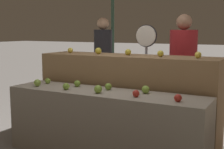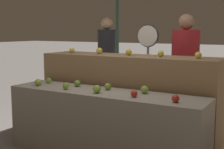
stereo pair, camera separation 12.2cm
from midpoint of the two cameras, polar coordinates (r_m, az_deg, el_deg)
display_counter_front at (r=3.57m, az=-2.44°, el=-9.17°), size 2.33×0.55×0.77m
display_counter_back at (r=4.04m, az=1.91°, el=-4.49°), size 2.33×0.55×1.13m
apple_front_0 at (r=3.91m, az=-14.36°, el=-1.48°), size 0.09×0.09×0.09m
apple_front_1 at (r=3.61m, az=-9.35°, el=-2.17°), size 0.08×0.08×0.08m
apple_front_2 at (r=3.37m, az=-3.60°, el=-2.71°), size 0.09×0.09×0.09m
apple_front_3 at (r=3.19m, az=3.31°, el=-3.49°), size 0.07×0.07×0.07m
apple_front_4 at (r=3.02m, az=10.83°, el=-4.25°), size 0.08×0.08×0.08m
apple_front_5 at (r=4.08m, az=-12.52°, el=-1.14°), size 0.07×0.07×0.07m
apple_front_6 at (r=3.79m, az=-7.30°, el=-1.65°), size 0.08×0.08×0.08m
apple_front_7 at (r=3.56m, az=-1.69°, el=-2.23°), size 0.08×0.08×0.08m
apple_front_8 at (r=3.37m, az=5.13°, el=-2.76°), size 0.09×0.09×0.09m
apple_back_0 at (r=4.42m, az=-8.42°, el=4.41°), size 0.07×0.07×0.07m
apple_back_1 at (r=4.16m, az=-3.36°, el=4.33°), size 0.08×0.08×0.08m
apple_back_2 at (r=3.95m, az=2.07°, el=4.10°), size 0.08×0.08×0.08m
apple_back_3 at (r=3.76m, az=7.94°, el=3.81°), size 0.08×0.08×0.08m
apple_back_4 at (r=3.64m, az=14.54°, el=3.48°), size 0.07×0.07×0.07m
produce_scale at (r=4.40m, az=5.43°, el=3.81°), size 0.31×0.20×1.52m
person_vendor_at_scale at (r=4.55m, az=12.08°, el=1.74°), size 0.39×0.39×1.67m
person_customer_left at (r=5.82m, az=-2.22°, el=3.44°), size 0.41×0.41×1.68m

